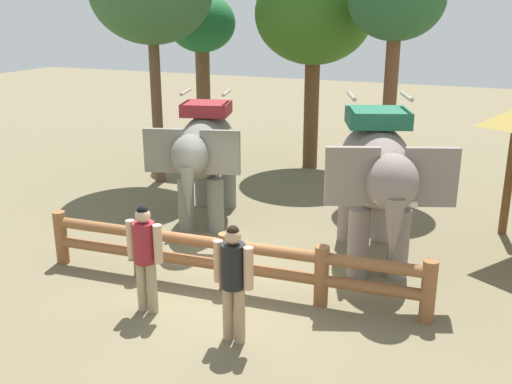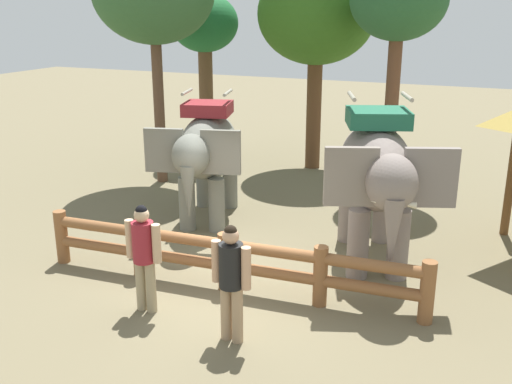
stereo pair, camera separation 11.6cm
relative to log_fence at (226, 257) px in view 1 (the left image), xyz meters
name	(u,v)px [view 1 (the left image)]	position (x,y,z in m)	size (l,w,h in m)	color
ground_plane	(228,286)	(0.00, 0.10, -0.61)	(60.00, 60.00, 0.00)	#6B6146
log_fence	(226,257)	(0.00, 0.00, 0.00)	(7.09, 0.64, 1.05)	brown
elephant_near_left	(205,151)	(-1.89, 2.97, 1.08)	(2.31, 3.58, 3.00)	slate
elephant_center	(377,172)	(2.13, 2.13, 1.22)	(2.74, 3.88, 3.25)	gray
tourist_woman_in_black	(233,275)	(0.83, -1.47, 0.46)	(0.65, 0.40, 1.84)	tan
tourist_man_in_blue	(145,251)	(-0.85, -1.20, 0.45)	(0.65, 0.36, 1.83)	tan
tree_back_center	(314,16)	(-1.14, 8.50, 3.91)	(3.43, 3.43, 6.03)	brown
tree_far_right	(396,4)	(1.47, 6.84, 4.24)	(2.40, 2.40, 5.98)	brown
tree_deep_back	(202,30)	(-4.69, 8.28, 3.47)	(2.10, 2.10, 5.18)	brown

